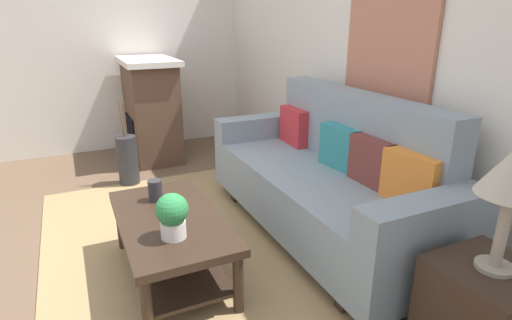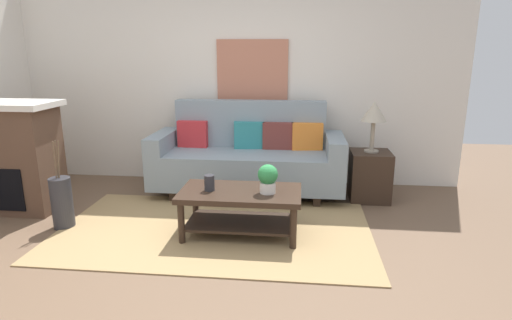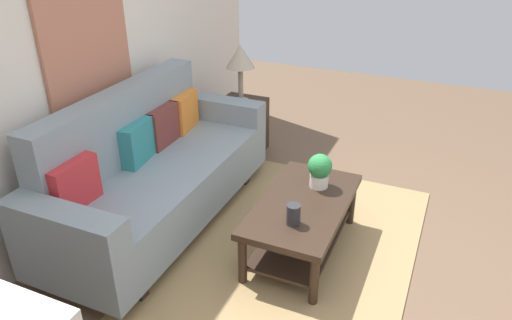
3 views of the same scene
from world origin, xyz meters
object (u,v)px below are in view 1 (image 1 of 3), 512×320
at_px(throw_pillow_orange, 411,179).
at_px(potted_plant_tabletop, 172,214).
at_px(floor_vase, 128,161).
at_px(tabletop_vase, 155,190).
at_px(fireplace, 151,109).
at_px(throw_pillow_teal, 341,147).
at_px(coffee_table, 171,233).
at_px(framed_painting, 388,45).
at_px(throw_pillow_crimson, 295,126).
at_px(throw_pillow_maroon, 372,161).
at_px(couch, 325,181).

xyz_separation_m(throw_pillow_orange, potted_plant_tabletop, (-0.36, -1.36, -0.11)).
xyz_separation_m(throw_pillow_orange, floor_vase, (-2.34, -1.34, -0.43)).
distance_m(tabletop_vase, fireplace, 2.25).
xyz_separation_m(throw_pillow_teal, coffee_table, (0.08, -1.32, -0.37)).
relative_size(tabletop_vase, framed_painting, 0.16).
relative_size(throw_pillow_crimson, throw_pillow_maroon, 1.00).
xyz_separation_m(throw_pillow_maroon, framed_painting, (-0.35, 0.34, 0.73)).
bearing_deg(tabletop_vase, couch, 80.83).
bearing_deg(throw_pillow_maroon, throw_pillow_crimson, 180.00).
bearing_deg(potted_plant_tabletop, floor_vase, 179.42).
xyz_separation_m(throw_pillow_teal, floor_vase, (-1.65, -1.34, -0.43)).
bearing_deg(throw_pillow_maroon, tabletop_vase, -111.93).
relative_size(throw_pillow_crimson, floor_vase, 0.72).
relative_size(throw_pillow_crimson, potted_plant_tabletop, 1.37).
xyz_separation_m(throw_pillow_maroon, potted_plant_tabletop, (-0.01, -1.36, -0.11)).
relative_size(throw_pillow_crimson, coffee_table, 0.33).
xyz_separation_m(couch, tabletop_vase, (-0.20, -1.22, 0.07)).
height_order(throw_pillow_orange, framed_painting, framed_painting).
height_order(couch, framed_painting, framed_painting).
height_order(throw_pillow_crimson, fireplace, fireplace).
distance_m(throw_pillow_maroon, tabletop_vase, 1.46).
height_order(throw_pillow_maroon, framed_painting, framed_painting).
relative_size(throw_pillow_crimson, fireplace, 0.31).
bearing_deg(coffee_table, potted_plant_tabletop, -8.22).
bearing_deg(floor_vase, coffee_table, 0.54).
xyz_separation_m(tabletop_vase, potted_plant_tabletop, (0.53, -0.01, 0.07)).
distance_m(coffee_table, potted_plant_tabletop, 0.36).
distance_m(throw_pillow_crimson, throw_pillow_maroon, 1.04).
bearing_deg(framed_painting, throw_pillow_crimson, -153.74).
bearing_deg(throw_pillow_orange, framed_painting, 153.74).
height_order(potted_plant_tabletop, floor_vase, potted_plant_tabletop).
bearing_deg(throw_pillow_maroon, couch, -160.00).
relative_size(tabletop_vase, potted_plant_tabletop, 0.55).
xyz_separation_m(throw_pillow_crimson, floor_vase, (-0.96, -1.34, -0.43)).
bearing_deg(throw_pillow_orange, potted_plant_tabletop, -104.71).
xyz_separation_m(throw_pillow_teal, fireplace, (-2.40, -0.93, -0.09)).
distance_m(couch, throw_pillow_teal, 0.28).
bearing_deg(couch, throw_pillow_maroon, 20.00).
bearing_deg(tabletop_vase, throw_pillow_maroon, 68.07).
distance_m(coffee_table, tabletop_vase, 0.34).
bearing_deg(throw_pillow_maroon, framed_painting, 135.38).
relative_size(throw_pillow_orange, coffee_table, 0.33).
bearing_deg(throw_pillow_crimson, throw_pillow_maroon, 0.00).
height_order(throw_pillow_teal, potted_plant_tabletop, throw_pillow_teal).
bearing_deg(throw_pillow_teal, throw_pillow_maroon, 0.00).
xyz_separation_m(throw_pillow_orange, framed_painting, (-0.69, 0.34, 0.73)).
xyz_separation_m(throw_pillow_crimson, framed_painting, (0.69, 0.34, 0.73)).
relative_size(throw_pillow_orange, potted_plant_tabletop, 1.37).
distance_m(throw_pillow_crimson, coffee_table, 1.58).
xyz_separation_m(couch, floor_vase, (-1.65, -1.21, -0.18)).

